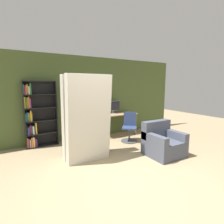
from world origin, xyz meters
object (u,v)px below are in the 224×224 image
bookshelf (37,116)px  mattress_far (84,117)px  office_chair (129,130)px  mattress_near (89,119)px  monitor (113,107)px  armchair (162,143)px

bookshelf → mattress_far: (0.90, -1.38, 0.10)m
office_chair → mattress_near: 1.96m
office_chair → mattress_near: mattress_near is taller
bookshelf → mattress_near: size_ratio=0.93×
office_chair → bookshelf: 2.81m
office_chair → mattress_far: bearing=-165.9°
office_chair → bookshelf: bearing=159.8°
monitor → mattress_far: 2.10m
monitor → mattress_near: 2.33m
office_chair → armchair: size_ratio=1.08×
bookshelf → armchair: bookshelf is taller
mattress_near → mattress_far: mattress_near is taller
mattress_far → armchair: (1.77, -0.92, -0.69)m
bookshelf → mattress_near: mattress_near is taller
monitor → office_chair: size_ratio=0.64×
office_chair → armchair: 1.34m
mattress_near → armchair: mattress_near is taller
monitor → office_chair: monitor is taller
bookshelf → monitor: bearing=-0.8°
office_chair → mattress_near: (-1.69, -0.76, 0.64)m
monitor → mattress_near: bearing=-133.8°
monitor → mattress_far: size_ratio=0.29×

